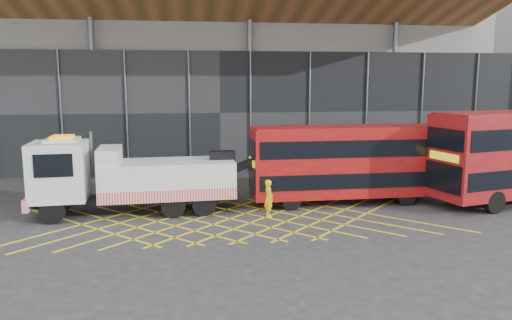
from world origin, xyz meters
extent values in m
plane|color=#29292B|center=(0.00, 0.00, 0.00)|extent=(120.00, 120.00, 0.00)
cube|color=yellow|center=(-4.80, 0.00, 0.01)|extent=(7.16, 7.16, 0.01)
cube|color=yellow|center=(-4.80, 0.00, 0.01)|extent=(7.16, 7.16, 0.01)
cube|color=yellow|center=(-3.20, 0.00, 0.01)|extent=(7.16, 7.16, 0.01)
cube|color=yellow|center=(-3.20, 0.00, 0.01)|extent=(7.16, 7.16, 0.01)
cube|color=yellow|center=(-1.60, 0.00, 0.01)|extent=(7.16, 7.16, 0.01)
cube|color=yellow|center=(-1.60, 0.00, 0.01)|extent=(7.16, 7.16, 0.01)
cube|color=yellow|center=(0.00, 0.00, 0.01)|extent=(7.16, 7.16, 0.01)
cube|color=yellow|center=(0.00, 0.00, 0.01)|extent=(7.16, 7.16, 0.01)
cube|color=yellow|center=(1.60, 0.00, 0.01)|extent=(7.16, 7.16, 0.01)
cube|color=yellow|center=(1.60, 0.00, 0.01)|extent=(7.16, 7.16, 0.01)
cube|color=yellow|center=(3.20, 0.00, 0.01)|extent=(7.16, 7.16, 0.01)
cube|color=yellow|center=(3.20, 0.00, 0.01)|extent=(7.16, 7.16, 0.01)
cube|color=yellow|center=(4.80, 0.00, 0.01)|extent=(7.16, 7.16, 0.01)
cube|color=yellow|center=(4.80, 0.00, 0.01)|extent=(7.16, 7.16, 0.01)
cube|color=yellow|center=(6.40, 0.00, 0.01)|extent=(7.16, 7.16, 0.01)
cube|color=yellow|center=(6.40, 0.00, 0.01)|extent=(7.16, 7.16, 0.01)
cube|color=yellow|center=(8.00, 0.00, 0.01)|extent=(7.16, 7.16, 0.01)
cube|color=yellow|center=(8.00, 0.00, 0.01)|extent=(7.16, 7.16, 0.01)
cube|color=gray|center=(2.00, 19.00, 9.00)|extent=(55.00, 14.00, 18.00)
cube|color=black|center=(2.00, 11.70, 4.00)|extent=(55.00, 0.80, 8.00)
cylinder|color=#595B60|center=(-6.00, 11.50, 5.00)|extent=(0.36, 0.36, 10.00)
cylinder|color=#595B60|center=(4.00, 11.50, 5.00)|extent=(0.36, 0.36, 10.00)
cylinder|color=#595B60|center=(14.00, 11.50, 5.00)|extent=(0.36, 0.36, 10.00)
cube|color=black|center=(-2.54, 1.56, 0.69)|extent=(9.46, 1.48, 0.35)
cube|color=white|center=(-5.91, 1.38, 2.13)|extent=(2.50, 2.60, 2.58)
cube|color=black|center=(-7.12, 1.32, 2.58)|extent=(0.16, 2.18, 1.09)
cube|color=red|center=(-7.15, 1.32, 0.84)|extent=(0.38, 2.59, 0.55)
cube|color=orange|center=(-5.71, 1.39, 3.65)|extent=(0.95, 1.23, 0.12)
cube|color=white|center=(-1.15, 1.63, 1.64)|extent=(6.27, 2.79, 1.59)
cube|color=red|center=(-1.09, 0.36, 1.04)|extent=(6.14, 0.38, 0.55)
cube|color=white|center=(-3.73, 1.49, 2.78)|extent=(1.11, 2.43, 0.69)
cube|color=black|center=(1.42, 1.76, 2.58)|extent=(1.21, 0.56, 0.50)
cube|color=black|center=(2.41, 1.81, 2.08)|extent=(2.18, 0.46, 1.07)
cylinder|color=black|center=(-6.05, 0.33, 0.55)|extent=(1.11, 0.40, 1.09)
cylinder|color=black|center=(-6.16, 2.41, 0.55)|extent=(1.11, 0.40, 1.09)
cylinder|color=black|center=(0.48, 0.67, 0.55)|extent=(1.11, 0.40, 1.09)
cylinder|color=black|center=(0.38, 2.75, 0.55)|extent=(1.11, 0.40, 1.09)
cylinder|color=#595B60|center=(-4.67, 2.44, 2.68)|extent=(0.14, 0.14, 2.18)
cube|color=maroon|center=(7.67, 2.08, 2.13)|extent=(9.57, 2.32, 3.37)
cube|color=black|center=(7.67, 2.08, 1.35)|extent=(9.19, 2.38, 0.74)
cube|color=black|center=(7.67, 2.08, 2.91)|extent=(9.19, 2.38, 0.82)
cube|color=black|center=(2.88, 2.03, 1.39)|extent=(0.08, 1.95, 1.13)
cube|color=black|center=(2.88, 2.03, 2.91)|extent=(0.08, 1.95, 0.82)
cube|color=yellow|center=(2.87, 2.03, 2.21)|extent=(0.08, 1.55, 0.30)
cube|color=maroon|center=(7.67, 2.08, 3.84)|extent=(9.38, 2.14, 0.10)
cylinder|color=black|center=(4.64, 1.09, 0.45)|extent=(0.91, 0.27, 0.90)
cylinder|color=black|center=(4.62, 3.00, 0.45)|extent=(0.91, 0.27, 0.90)
cylinder|color=black|center=(10.46, 1.16, 0.45)|extent=(0.91, 0.27, 0.90)
cylinder|color=black|center=(10.44, 3.07, 0.45)|extent=(0.91, 0.27, 0.90)
cube|color=black|center=(11.61, -0.13, 1.65)|extent=(0.61, 2.26, 1.34)
cube|color=black|center=(11.61, -0.13, 3.45)|extent=(0.61, 2.26, 0.98)
cube|color=yellow|center=(11.60, -0.14, 2.63)|extent=(0.49, 1.80, 0.36)
cylinder|color=black|center=(13.90, -0.77, 0.54)|extent=(1.11, 0.55, 1.07)
cylinder|color=black|center=(13.35, 1.49, 0.54)|extent=(1.11, 0.55, 1.07)
imported|color=yellow|center=(3.39, 0.10, 0.86)|extent=(0.51, 0.68, 1.72)
camera|label=1|loc=(-0.26, -21.57, 6.17)|focal=35.00mm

